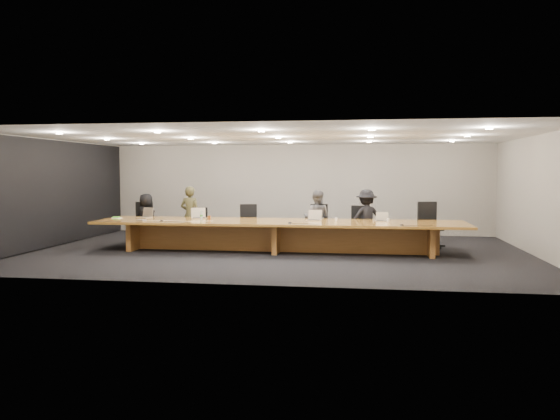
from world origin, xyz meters
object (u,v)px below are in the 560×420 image
object	(u,v)px
person_a	(146,218)
laptop_e	(382,217)
chair_far_right	(430,224)
mic_right	(402,225)
chair_mid_left	(249,224)
av_box	(141,220)
chair_right	(358,226)
chair_left	(200,225)
chair_mid_right	(320,224)
person_b	(190,215)
mic_left	(162,221)
person_c	(317,218)
laptop_b	(199,213)
chair_far_left	(144,222)
paper_cup_near	(336,219)
mic_center	(290,223)
amber_mug	(209,217)
laptop_a	(145,212)
paper_cup_far	(388,220)
conference_table	(278,230)
person_d	(366,218)
water_bottle	(201,216)
laptop_d	(314,215)

from	to	relation	value
person_a	laptop_e	distance (m)	6.46
chair_far_right	mic_right	world-z (taller)	chair_far_right
chair_mid_left	av_box	distance (m)	2.87
chair_far_right	person_a	xyz separation A→B (m)	(-7.66, -0.02, 0.07)
chair_right	chair_left	bearing A→B (deg)	-166.84
chair_mid_right	person_b	distance (m)	3.53
mic_right	chair_mid_right	bearing A→B (deg)	136.07
person_a	mic_left	bearing A→B (deg)	141.44
person_c	laptop_b	size ratio (longest dim) A/B	4.02
chair_far_left	chair_left	world-z (taller)	chair_far_left
chair_far_right	paper_cup_near	bearing A→B (deg)	-172.21
chair_far_right	chair_left	bearing A→B (deg)	164.58
chair_right	chair_mid_left	bearing A→B (deg)	-165.62
laptop_e	mic_center	xyz separation A→B (m)	(-2.13, -0.85, -0.10)
chair_mid_left	laptop_e	bearing A→B (deg)	-31.01
chair_right	laptop_e	size ratio (longest dim) A/B	3.65
person_c	mic_left	world-z (taller)	person_c
chair_far_left	amber_mug	bearing A→B (deg)	-41.58
person_b	mic_center	bearing A→B (deg)	157.83
person_c	laptop_a	bearing A→B (deg)	16.02
paper_cup_far	person_b	bearing A→B (deg)	169.25
chair_mid_right	conference_table	bearing A→B (deg)	-135.20
chair_right	amber_mug	size ratio (longest dim) A/B	11.07
person_b	person_d	distance (m)	4.74
laptop_a	amber_mug	bearing A→B (deg)	17.27
laptop_b	laptop_e	xyz separation A→B (m)	(4.63, -0.11, -0.03)
conference_table	amber_mug	world-z (taller)	amber_mug
amber_mug	av_box	bearing A→B (deg)	-158.26
water_bottle	av_box	xyz separation A→B (m)	(-1.38, -0.50, -0.09)
conference_table	person_b	world-z (taller)	person_b
av_box	laptop_d	bearing A→B (deg)	25.28
person_b	paper_cup_near	bearing A→B (deg)	174.76
laptop_d	av_box	xyz separation A→B (m)	(-4.20, -0.70, -0.12)
person_d	laptop_a	size ratio (longest dim) A/B	4.24
chair_right	laptop_d	xyz separation A→B (m)	(-1.07, -1.02, 0.34)
water_bottle	paper_cup_far	world-z (taller)	water_bottle
chair_mid_left	chair_right	world-z (taller)	chair_mid_left
chair_left	water_bottle	size ratio (longest dim) A/B	4.76
chair_mid_right	av_box	size ratio (longest dim) A/B	5.34
person_a	laptop_a	xyz separation A→B (m)	(0.29, -0.80, 0.21)
mic_right	mic_left	bearing A→B (deg)	178.38
chair_far_left	person_d	bearing A→B (deg)	-17.10
chair_left	laptop_e	world-z (taller)	chair_left
chair_mid_right	water_bottle	size ratio (longest dim) A/B	5.34
chair_mid_left	mic_left	world-z (taller)	chair_mid_left
chair_far_right	paper_cup_far	bearing A→B (deg)	-151.36
chair_far_left	laptop_b	xyz separation A→B (m)	(1.85, -0.84, 0.33)
chair_far_left	mic_right	size ratio (longest dim) A/B	10.65
chair_far_right	paper_cup_far	size ratio (longest dim) A/B	13.92
chair_far_left	person_b	bearing A→B (deg)	-19.92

